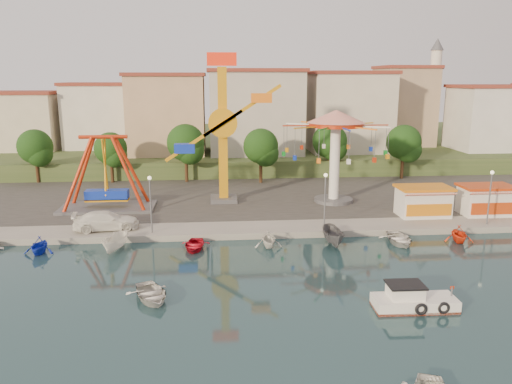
{
  "coord_description": "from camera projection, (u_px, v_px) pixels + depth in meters",
  "views": [
    {
      "loc": [
        -2.16,
        -31.31,
        14.44
      ],
      "look_at": [
        1.65,
        14.0,
        4.0
      ],
      "focal_mm": 35.0,
      "sensor_mm": 36.0,
      "label": 1
    }
  ],
  "objects": [
    {
      "name": "ground",
      "position": [
        249.0,
        296.0,
        33.81
      ],
      "size": [
        200.0,
        200.0,
        0.0
      ],
      "primitive_type": "plane",
      "color": "#133036",
      "rests_on": "ground"
    },
    {
      "name": "quay_deck",
      "position": [
        226.0,
        155.0,
        93.96
      ],
      "size": [
        200.0,
        100.0,
        0.6
      ],
      "primitive_type": "cube",
      "color": "#9E998E",
      "rests_on": "ground"
    },
    {
      "name": "asphalt_pad",
      "position": [
        232.0,
        190.0,
        62.82
      ],
      "size": [
        90.0,
        28.0,
        0.01
      ],
      "primitive_type": "cube",
      "color": "#4C4944",
      "rests_on": "quay_deck"
    },
    {
      "name": "hill_terrace",
      "position": [
        225.0,
        145.0,
        98.55
      ],
      "size": [
        200.0,
        60.0,
        3.0
      ],
      "primitive_type": "cube",
      "color": "#384C26",
      "rests_on": "ground"
    },
    {
      "name": "pirate_ship_ride",
      "position": [
        106.0,
        174.0,
        53.05
      ],
      "size": [
        10.0,
        5.0,
        8.0
      ],
      "color": "#59595E",
      "rests_on": "quay_deck"
    },
    {
      "name": "kamikaze_tower",
      "position": [
        227.0,
        134.0,
        55.31
      ],
      "size": [
        8.61,
        3.1,
        16.5
      ],
      "color": "#59595E",
      "rests_on": "quay_deck"
    },
    {
      "name": "wave_swinger",
      "position": [
        336.0,
        135.0,
        55.34
      ],
      "size": [
        11.6,
        11.6,
        10.4
      ],
      "color": "#59595E",
      "rests_on": "quay_deck"
    },
    {
      "name": "booth_left",
      "position": [
        423.0,
        201.0,
        50.89
      ],
      "size": [
        5.4,
        3.78,
        3.08
      ],
      "color": "white",
      "rests_on": "quay_deck"
    },
    {
      "name": "booth_mid",
      "position": [
        486.0,
        200.0,
        51.43
      ],
      "size": [
        5.4,
        3.78,
        3.08
      ],
      "color": "white",
      "rests_on": "quay_deck"
    },
    {
      "name": "lamp_post_1",
      "position": [
        151.0,
        206.0,
        45.09
      ],
      "size": [
        0.14,
        0.14,
        5.0
      ],
      "primitive_type": "cylinder",
      "color": "#59595E",
      "rests_on": "quay_deck"
    },
    {
      "name": "lamp_post_2",
      "position": [
        325.0,
        203.0,
        46.4
      ],
      "size": [
        0.14,
        0.14,
        5.0
      ],
      "primitive_type": "cylinder",
      "color": "#59595E",
      "rests_on": "quay_deck"
    },
    {
      "name": "lamp_post_3",
      "position": [
        489.0,
        199.0,
        47.7
      ],
      "size": [
        0.14,
        0.14,
        5.0
      ],
      "primitive_type": "cylinder",
      "color": "#59595E",
      "rests_on": "quay_deck"
    },
    {
      "name": "tree_0",
      "position": [
        35.0,
        147.0,
        66.38
      ],
      "size": [
        4.6,
        4.6,
        7.19
      ],
      "color": "#382314",
      "rests_on": "quay_deck"
    },
    {
      "name": "tree_1",
      "position": [
        111.0,
        149.0,
        66.55
      ],
      "size": [
        4.35,
        4.35,
        6.8
      ],
      "color": "#382314",
      "rests_on": "quay_deck"
    },
    {
      "name": "tree_2",
      "position": [
        186.0,
        143.0,
        66.78
      ],
      "size": [
        5.02,
        5.02,
        7.85
      ],
      "color": "#382314",
      "rests_on": "quay_deck"
    },
    {
      "name": "tree_3",
      "position": [
        261.0,
        146.0,
        66.27
      ],
      "size": [
        4.68,
        4.68,
        7.32
      ],
      "color": "#382314",
      "rests_on": "quay_deck"
    },
    {
      "name": "tree_4",
      "position": [
        330.0,
        141.0,
        69.95
      ],
      "size": [
        4.86,
        4.86,
        7.6
      ],
      "color": "#382314",
      "rests_on": "quay_deck"
    },
    {
      "name": "tree_5",
      "position": [
        404.0,
        142.0,
        69.01
      ],
      "size": [
        4.83,
        4.83,
        7.54
      ],
      "color": "#382314",
      "rests_on": "quay_deck"
    },
    {
      "name": "building_0",
      "position": [
        3.0,
        116.0,
        73.84
      ],
      "size": [
        9.26,
        9.53,
        11.87
      ],
      "primitive_type": "cube",
      "color": "beige",
      "rests_on": "hill_terrace"
    },
    {
      "name": "building_1",
      "position": [
        95.0,
        123.0,
        80.34
      ],
      "size": [
        12.33,
        9.01,
        8.63
      ],
      "primitive_type": "cube",
      "color": "silver",
      "rests_on": "hill_terrace"
    },
    {
      "name": "building_2",
      "position": [
        177.0,
        114.0,
        81.69
      ],
      "size": [
        11.95,
        9.28,
        11.23
      ],
      "primitive_type": "cube",
      "color": "tan",
      "rests_on": "hill_terrace"
    },
    {
      "name": "building_3",
      "position": [
        262.0,
        121.0,
        79.97
      ],
      "size": [
        12.59,
        10.5,
        9.2
      ],
      "primitive_type": "cube",
      "color": "beige",
      "rests_on": "hill_terrace"
    },
    {
      "name": "building_4",
      "position": [
        340.0,
        119.0,
        84.36
      ],
      "size": [
        10.75,
        9.23,
        9.24
      ],
      "primitive_type": "cube",
      "color": "beige",
      "rests_on": "hill_terrace"
    },
    {
      "name": "building_5",
      "position": [
        421.0,
        113.0,
        83.41
      ],
      "size": [
        12.77,
        10.96,
        11.21
      ],
      "primitive_type": "cube",
      "color": "tan",
      "rests_on": "hill_terrace"
    },
    {
      "name": "building_6",
      "position": [
        493.0,
        110.0,
        82.73
      ],
      "size": [
        8.23,
        8.98,
        12.36
      ],
      "primitive_type": "cube",
      "color": "silver",
      "rests_on": "hill_terrace"
    },
    {
      "name": "minaret",
      "position": [
        434.0,
        89.0,
        86.39
      ],
      "size": [
        2.8,
        2.8,
        18.0
      ],
      "color": "silver",
      "rests_on": "hill_terrace"
    },
    {
      "name": "cabin_motorboat",
      "position": [
        412.0,
        302.0,
        31.81
      ],
      "size": [
        5.29,
        2.22,
        1.85
      ],
      "rotation": [
        0.0,
        0.0,
        -0.02
      ],
      "color": "white",
      "rests_on": "ground"
    },
    {
      "name": "rowboat_a",
      "position": [
        151.0,
        294.0,
        33.13
      ],
      "size": [
        4.11,
        4.74,
        0.82
      ],
      "primitive_type": "imported",
      "rotation": [
        0.0,
        0.0,
        0.38
      ],
      "color": "silver",
      "rests_on": "ground"
    },
    {
      "name": "van",
      "position": [
        106.0,
        221.0,
        46.39
      ],
      "size": [
        6.23,
        3.32,
        1.72
      ],
      "primitive_type": "imported",
      "rotation": [
        0.0,
        0.0,
        1.73
      ],
      "color": "white",
      "rests_on": "quay_deck"
    },
    {
      "name": "moored_boat_1",
      "position": [
        39.0,
        245.0,
        41.78
      ],
      "size": [
        2.56,
        2.93,
        1.48
      ],
      "primitive_type": "imported",
      "rotation": [
        0.0,
        0.0,
        -0.05
      ],
      "color": "#162DC3",
      "rests_on": "ground"
    },
    {
      "name": "moored_boat_2",
      "position": [
        115.0,
        243.0,
        42.3
      ],
      "size": [
        2.35,
        4.01,
        1.46
      ],
      "primitive_type": "imported",
      "rotation": [
        0.0,
        0.0,
        -0.26
      ],
      "color": "white",
      "rests_on": "ground"
    },
    {
      "name": "moored_boat_3",
      "position": [
        194.0,
        245.0,
        42.92
      ],
      "size": [
        2.82,
        3.73,
        0.73
      ],
      "primitive_type": "imported",
      "rotation": [
        0.0,
        0.0,
        -0.09
      ],
      "color": "red",
      "rests_on": "ground"
    },
    {
      "name": "moored_boat_4",
      "position": [
        268.0,
        239.0,
        43.36
      ],
      "size": [
        2.55,
        2.91,
        1.46
      ],
      "primitive_type": "imported",
      "rotation": [
        0.0,
        0.0,
        0.06
      ],
      "color": "silver",
      "rests_on": "ground"
    },
    {
      "name": "moored_boat_5",
      "position": [
        334.0,
        237.0,
        43.82
      ],
      "size": [
        1.57,
        4.17,
        1.61
      ],
      "primitive_type": "imported",
      "rotation": [
        0.0,
        0.0,
        0.0
      ],
      "color": "#56555A",
      "rests_on": "ground"
    },
    {
      "name": "moored_boat_6",
      "position": [
        399.0,
        239.0,
        44.39
      ],
      "size": [
        2.95,
        4.09,
        0.84
      ],
      "primitive_type": "imported",
      "rotation": [
        0.0,
        0.0,
        -0.01
      ],
      "color": "silver",
      "rests_on": "ground"
    },
    {
      "name": "moored_boat_7",
      "position": [
        459.0,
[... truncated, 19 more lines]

